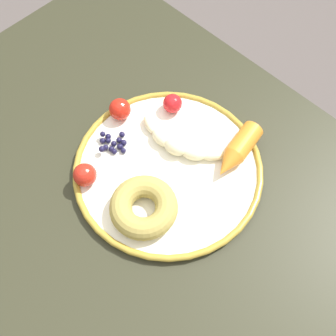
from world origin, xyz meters
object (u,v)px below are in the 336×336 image
object	(u,v)px
carrot_orange	(237,151)
tomato_near	(120,109)
tomato_mid	(85,175)
banana	(177,144)
plate	(168,169)
tomato_far	(172,103)
donut	(144,207)
blueberry_pile	(113,143)
dining_table	(135,194)

from	to	relation	value
carrot_orange	tomato_near	distance (m)	0.24
tomato_near	carrot_orange	bearing A→B (deg)	-158.39
tomato_mid	banana	bearing A→B (deg)	-112.84
plate	tomato_far	world-z (taller)	tomato_far
donut	blueberry_pile	world-z (taller)	donut
banana	tomato_near	bearing A→B (deg)	10.76
dining_table	blueberry_pile	bearing A→B (deg)	-8.90
banana	carrot_orange	world-z (taller)	carrot_orange
carrot_orange	tomato_near	xyz separation A→B (m)	(0.22, 0.09, 0.00)
banana	donut	bearing A→B (deg)	110.13
carrot_orange	donut	xyz separation A→B (m)	(0.04, 0.20, -0.00)
banana	blueberry_pile	size ratio (longest dim) A/B	2.86
tomato_far	carrot_orange	bearing A→B (deg)	-178.03
dining_table	plate	world-z (taller)	plate
plate	carrot_orange	distance (m)	0.13
dining_table	tomato_mid	bearing A→B (deg)	62.73
dining_table	blueberry_pile	xyz separation A→B (m)	(0.06, -0.01, 0.12)
dining_table	tomato_near	bearing A→B (deg)	-33.69
plate	tomato_far	size ratio (longest dim) A/B	9.27
banana	blueberry_pile	distance (m)	0.12
donut	tomato_far	distance (m)	0.22
tomato_mid	tomato_near	bearing A→B (deg)	-66.29
dining_table	plate	xyz separation A→B (m)	(-0.05, -0.05, 0.11)
plate	banana	bearing A→B (deg)	-67.30
dining_table	banana	xyz separation A→B (m)	(-0.03, -0.09, 0.13)
tomato_near	plate	bearing A→B (deg)	172.94
carrot_orange	tomato_far	size ratio (longest dim) A/B	3.29
carrot_orange	tomato_mid	xyz separation A→B (m)	(0.16, 0.23, 0.00)
plate	carrot_orange	xyz separation A→B (m)	(-0.07, -0.11, 0.02)
plate	blueberry_pile	bearing A→B (deg)	19.47
plate	tomato_far	bearing A→B (deg)	-49.20
plate	tomato_near	bearing A→B (deg)	-7.06
plate	blueberry_pile	size ratio (longest dim) A/B	5.61
plate	carrot_orange	world-z (taller)	carrot_orange
carrot_orange	donut	distance (m)	0.20
donut	tomato_far	xyz separation A→B (m)	(0.12, -0.19, -0.00)
dining_table	tomato_near	distance (m)	0.18
banana	carrot_orange	distance (m)	0.11
banana	tomato_mid	size ratio (longest dim) A/B	4.25
carrot_orange	tomato_near	world-z (taller)	tomato_near
carrot_orange	donut	size ratio (longest dim) A/B	1.06
plate	blueberry_pile	world-z (taller)	blueberry_pile
banana	carrot_orange	size ratio (longest dim) A/B	1.44
dining_table	tomato_far	world-z (taller)	tomato_far
plate	dining_table	bearing A→B (deg)	43.98
banana	tomato_mid	world-z (taller)	tomato_mid
tomato_near	tomato_mid	xyz separation A→B (m)	(-0.06, 0.14, -0.00)
blueberry_pile	plate	bearing A→B (deg)	-160.53
tomato_mid	tomato_far	xyz separation A→B (m)	(-0.00, -0.22, -0.00)
donut	tomato_near	world-z (taller)	tomato_near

